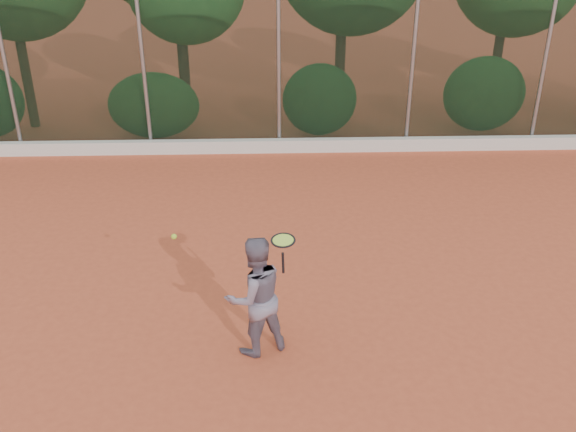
{
  "coord_description": "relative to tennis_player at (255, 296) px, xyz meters",
  "views": [
    {
      "loc": [
        -0.28,
        -7.25,
        5.42
      ],
      "look_at": [
        0.0,
        1.0,
        1.25
      ],
      "focal_mm": 40.0,
      "sensor_mm": 36.0,
      "label": 1
    }
  ],
  "objects": [
    {
      "name": "ground",
      "position": [
        0.47,
        0.42,
        -0.83
      ],
      "size": [
        80.0,
        80.0,
        0.0
      ],
      "primitive_type": "plane",
      "color": "#C34E2E",
      "rests_on": "ground"
    },
    {
      "name": "concrete_curb",
      "position": [
        0.47,
        7.24,
        -0.68
      ],
      "size": [
        24.0,
        0.2,
        0.3
      ],
      "primitive_type": "cube",
      "color": "silver",
      "rests_on": "ground"
    },
    {
      "name": "tennis_player",
      "position": [
        0.0,
        0.0,
        0.0
      ],
      "size": [
        0.99,
        0.91,
        1.66
      ],
      "primitive_type": "imported",
      "rotation": [
        0.0,
        0.0,
        3.57
      ],
      "color": "slate",
      "rests_on": "ground"
    },
    {
      "name": "chainlink_fence",
      "position": [
        0.47,
        7.42,
        1.03
      ],
      "size": [
        24.09,
        0.09,
        3.5
      ],
      "color": "black",
      "rests_on": "ground"
    },
    {
      "name": "tennis_racket",
      "position": [
        0.36,
        -0.14,
        0.85
      ],
      "size": [
        0.36,
        0.36,
        0.54
      ],
      "color": "black",
      "rests_on": "ground"
    },
    {
      "name": "tennis_ball_in_flight",
      "position": [
        -0.97,
        0.1,
        0.83
      ],
      "size": [
        0.07,
        0.07,
        0.07
      ],
      "color": "#B3D731",
      "rests_on": "ground"
    }
  ]
}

